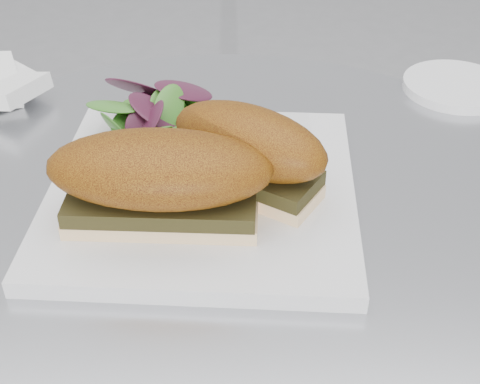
# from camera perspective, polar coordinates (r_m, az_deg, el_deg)

# --- Properties ---
(plate) EXTENTS (0.30, 0.30, 0.02)m
(plate) POSITION_cam_1_polar(r_m,az_deg,el_deg) (0.61, -3.21, 0.07)
(plate) COLOR silver
(plate) RESTS_ON table
(sandwich_left) EXTENTS (0.19, 0.10, 0.08)m
(sandwich_left) POSITION_cam_1_polar(r_m,az_deg,el_deg) (0.54, -6.83, 1.20)
(sandwich_left) COLOR beige
(sandwich_left) RESTS_ON plate
(sandwich_right) EXTENTS (0.16, 0.14, 0.08)m
(sandwich_right) POSITION_cam_1_polar(r_m,az_deg,el_deg) (0.58, 0.75, 3.65)
(sandwich_right) COLOR beige
(sandwich_right) RESTS_ON plate
(salad) EXTENTS (0.12, 0.12, 0.05)m
(salad) POSITION_cam_1_polar(r_m,az_deg,el_deg) (0.66, -7.63, 5.92)
(salad) COLOR #539330
(salad) RESTS_ON plate
(saucer) EXTENTS (0.12, 0.12, 0.01)m
(saucer) POSITION_cam_1_polar(r_m,az_deg,el_deg) (0.84, 17.96, 8.60)
(saucer) COLOR silver
(saucer) RESTS_ON table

